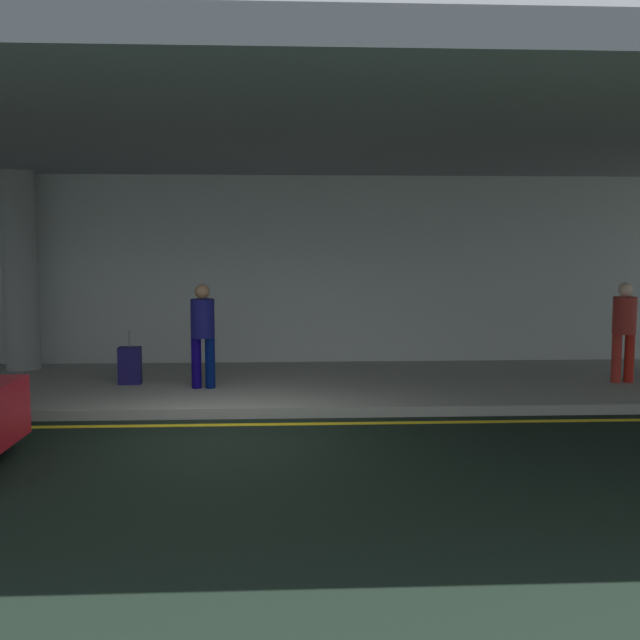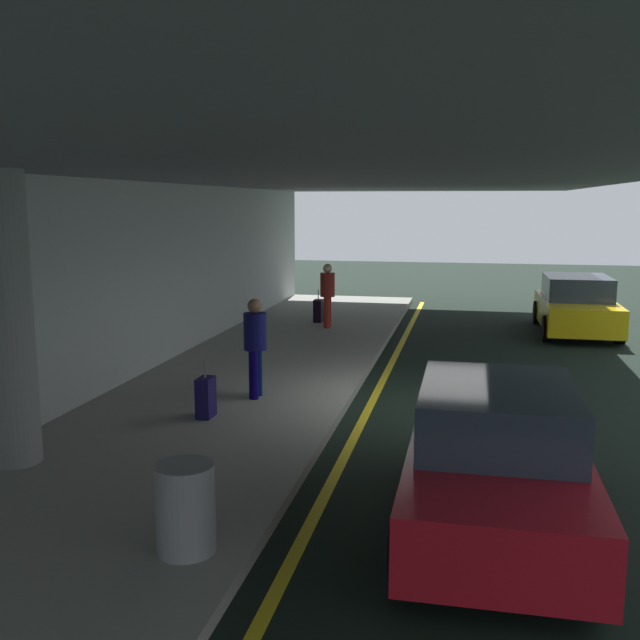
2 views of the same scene
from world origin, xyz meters
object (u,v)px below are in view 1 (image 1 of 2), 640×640
at_px(person_waiting_for_ride, 203,329).
at_px(traveler_with_luggage, 624,325).
at_px(suitcase_upright_primary, 130,365).
at_px(support_column_left_mid, 20,271).

bearing_deg(person_waiting_for_ride, traveler_with_luggage, -22.42).
relative_size(traveler_with_luggage, suitcase_upright_primary, 1.87).
bearing_deg(traveler_with_luggage, person_waiting_for_ride, 118.42).
bearing_deg(traveler_with_luggage, support_column_left_mid, 106.78).
relative_size(support_column_left_mid, traveler_with_luggage, 2.17).
bearing_deg(person_waiting_for_ride, suitcase_upright_primary, 138.03).
relative_size(person_waiting_for_ride, suitcase_upright_primary, 1.87).
bearing_deg(suitcase_upright_primary, support_column_left_mid, 132.29).
height_order(traveler_with_luggage, suitcase_upright_primary, traveler_with_luggage).
distance_m(support_column_left_mid, person_waiting_for_ride, 4.21).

